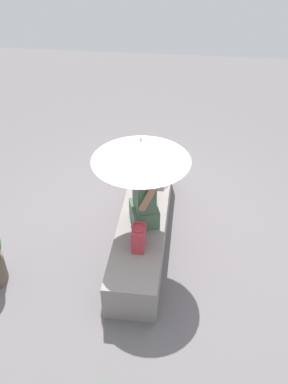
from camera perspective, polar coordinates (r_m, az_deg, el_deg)
ground_plane at (r=4.90m, az=-0.02°, el=-6.66°), size 14.00×14.00×0.00m
stone_bench at (r=4.76m, az=-0.03°, el=-4.84°), size 2.35×0.53×0.42m
person_seated at (r=4.26m, az=0.03°, el=-0.21°), size 0.51×0.38×0.90m
parasol at (r=3.88m, az=-0.44°, el=5.97°), size 0.99×0.99×1.11m
handbag_black at (r=4.77m, az=0.49°, el=1.20°), size 0.28×0.21×0.36m
tote_bag_canvas at (r=4.10m, az=-0.76°, el=-6.51°), size 0.21×0.16×0.29m
shoulder_bag_spare at (r=5.15m, az=1.98°, el=3.81°), size 0.30×0.22×0.32m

